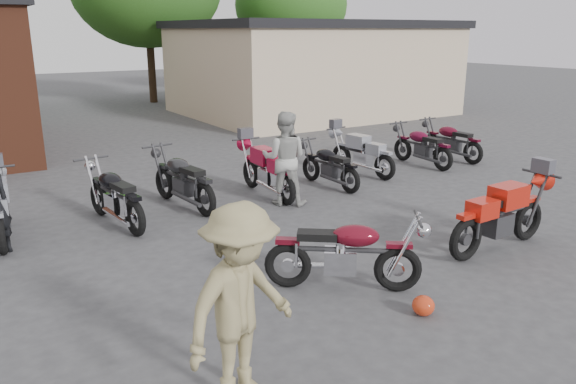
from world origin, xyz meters
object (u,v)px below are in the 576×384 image
person_light (284,159)px  row_bike_4 (267,168)px  vintage_motorcycle (346,249)px  row_bike_2 (114,192)px  helmet (423,306)px  row_bike_7 (422,144)px  row_bike_6 (361,151)px  row_bike_5 (329,163)px  person_tan (241,305)px  row_bike_8 (451,139)px  row_bike_3 (182,177)px  sportbike (502,212)px

person_light → row_bike_4: (-0.01, 0.70, -0.33)m
vintage_motorcycle → row_bike_2: (-1.87, 4.34, 0.01)m
helmet → row_bike_4: 5.69m
row_bike_2 → row_bike_7: (8.05, 0.41, -0.04)m
row_bike_4 → row_bike_6: size_ratio=1.05×
helmet → row_bike_2: (-2.24, 5.43, 0.48)m
row_bike_4 → row_bike_5: row_bike_4 is taller
row_bike_5 → row_bike_7: size_ratio=0.95×
person_tan → row_bike_2: size_ratio=0.94×
helmet → person_tan: person_tan is taller
vintage_motorcycle → person_light: bearing=107.2°
vintage_motorcycle → row_bike_8: bearing=70.6°
row_bike_2 → row_bike_3: (1.44, 0.36, 0.01)m
person_tan → row_bike_6: 9.00m
sportbike → row_bike_6: bearing=73.7°
row_bike_6 → helmet: bearing=139.7°
row_bike_2 → row_bike_6: bearing=-93.3°
vintage_motorcycle → row_bike_3: (-0.43, 4.69, 0.03)m
person_tan → row_bike_3: (1.84, 6.02, -0.36)m
sportbike → row_bike_3: (-3.42, 4.85, -0.01)m
row_bike_2 → row_bike_3: 1.48m
row_bike_4 → row_bike_8: (5.99, 0.35, -0.04)m
sportbike → person_tan: 5.40m
person_light → row_bike_7: size_ratio=0.97×
vintage_motorcycle → row_bike_7: 7.79m
person_light → row_bike_2: person_light is taller
vintage_motorcycle → person_light: 4.04m
person_tan → row_bike_7: person_tan is taller
sportbike → person_light: (-1.60, 3.94, 0.31)m
vintage_motorcycle → row_bike_6: size_ratio=1.03×
sportbike → row_bike_7: size_ratio=1.12×
sportbike → row_bike_4: size_ratio=1.04×
person_tan → row_bike_2: (0.40, 5.66, -0.37)m
helmet → row_bike_4: bearing=79.7°
row_bike_3 → row_bike_5: row_bike_3 is taller
row_bike_6 → row_bike_7: size_ratio=1.02×
sportbike → row_bike_4: (-1.61, 4.65, -0.03)m
person_tan → row_bike_3: size_ratio=0.92×
row_bike_4 → row_bike_6: 2.91m
person_tan → row_bike_4: (3.65, 5.81, -0.37)m
sportbike → person_tan: (-5.26, -1.17, 0.35)m
row_bike_4 → row_bike_5: 1.54m
sportbike → row_bike_4: 4.92m
row_bike_2 → row_bike_8: size_ratio=1.07×
row_bike_7 → person_tan: bearing=124.7°
row_bike_5 → row_bike_3: bearing=79.8°
row_bike_2 → row_bike_7: row_bike_2 is taller
row_bike_3 → row_bike_5: size_ratio=1.15×
helmet → row_bike_7: (5.81, 5.84, 0.43)m
row_bike_6 → row_bike_7: row_bike_6 is taller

